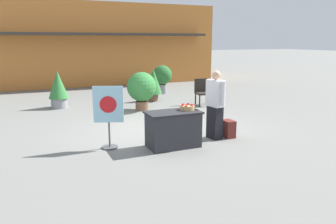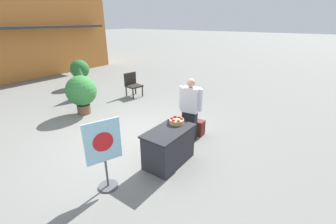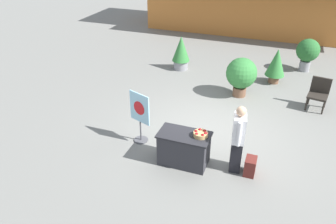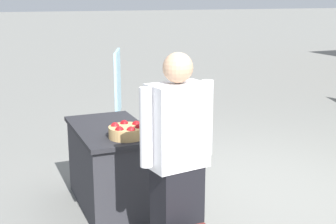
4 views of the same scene
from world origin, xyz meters
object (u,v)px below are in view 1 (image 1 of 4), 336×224
at_px(display_table, 173,129).
at_px(patio_chair, 203,90).
at_px(potted_plant_near_left, 142,88).
at_px(potted_plant_far_left, 153,83).
at_px(person_visitor, 215,104).
at_px(backpack, 228,129).
at_px(potted_plant_far_right, 162,76).
at_px(apple_basket, 187,107).
at_px(poster_board, 109,114).
at_px(potted_plant_near_right, 58,88).

distance_m(display_table, patio_chair, 4.95).
bearing_deg(potted_plant_near_left, potted_plant_far_left, 56.16).
distance_m(person_visitor, potted_plant_far_left, 5.23).
bearing_deg(backpack, potted_plant_far_right, 81.03).
height_order(person_visitor, potted_plant_near_left, person_visitor).
distance_m(apple_basket, poster_board, 1.73).
height_order(apple_basket, potted_plant_far_right, potted_plant_far_right).
xyz_separation_m(person_visitor, potted_plant_near_right, (-3.07, 5.27, -0.14)).
height_order(apple_basket, poster_board, poster_board).
height_order(backpack, potted_plant_far_left, potted_plant_far_left).
bearing_deg(apple_basket, display_table, -172.16).
distance_m(backpack, potted_plant_far_left, 5.30).
distance_m(poster_board, potted_plant_near_left, 3.99).
bearing_deg(backpack, potted_plant_near_right, 122.71).
distance_m(apple_basket, patio_chair, 4.71).
bearing_deg(apple_basket, potted_plant_near_left, 86.20).
relative_size(backpack, poster_board, 0.31).
bearing_deg(potted_plant_near_right, backpack, -57.29).
xyz_separation_m(apple_basket, potted_plant_near_right, (-2.27, 5.40, -0.16)).
relative_size(apple_basket, person_visitor, 0.20).
distance_m(person_visitor, patio_chair, 4.19).
bearing_deg(apple_basket, backpack, 3.69).
distance_m(display_table, poster_board, 1.44).
bearing_deg(potted_plant_far_left, patio_chair, -46.31).
height_order(person_visitor, potted_plant_far_left, person_visitor).
relative_size(potted_plant_near_right, potted_plant_near_left, 1.01).
bearing_deg(potted_plant_near_left, person_visitor, -81.76).
height_order(display_table, patio_chair, patio_chair).
bearing_deg(person_visitor, backpack, 161.82).
relative_size(apple_basket, backpack, 0.77).
relative_size(display_table, patio_chair, 1.25).
bearing_deg(potted_plant_far_left, backpack, -90.77).
bearing_deg(display_table, potted_plant_far_left, 73.58).
xyz_separation_m(person_visitor, poster_board, (-2.48, 0.28, -0.06)).
xyz_separation_m(display_table, potted_plant_near_right, (-1.90, 5.45, 0.29)).
distance_m(display_table, apple_basket, 0.58).
xyz_separation_m(poster_board, potted_plant_near_left, (1.94, 3.49, -0.01)).
relative_size(display_table, potted_plant_far_right, 0.96).
relative_size(poster_board, potted_plant_far_left, 1.10).
xyz_separation_m(backpack, potted_plant_near_left, (-0.90, 3.83, 0.55)).
relative_size(apple_basket, potted_plant_far_right, 0.26).
xyz_separation_m(display_table, patio_chair, (2.97, 3.96, 0.12)).
height_order(backpack, potted_plant_far_right, potted_plant_far_right).
xyz_separation_m(patio_chair, potted_plant_near_left, (-2.34, -0.00, 0.23)).
xyz_separation_m(potted_plant_far_left, potted_plant_near_right, (-3.49, 0.06, -0.02)).
relative_size(backpack, patio_chair, 0.44).
relative_size(display_table, apple_basket, 3.64).
relative_size(backpack, potted_plant_far_left, 0.34).
bearing_deg(display_table, potted_plant_near_right, 109.23).
bearing_deg(potted_plant_far_left, potted_plant_far_right, 56.97).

